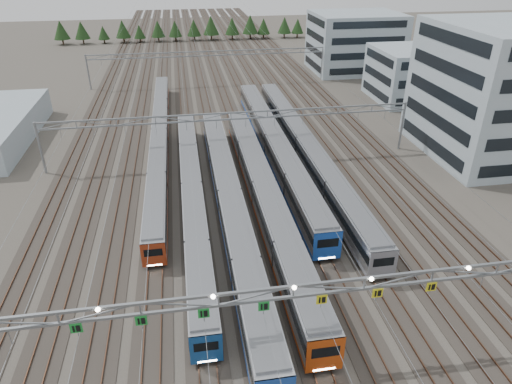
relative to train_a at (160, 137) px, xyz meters
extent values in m
plane|color=#47423A|center=(11.25, -46.93, -1.93)|extent=(400.00, 400.00, 0.00)
cube|color=#2D2823|center=(11.25, 53.07, -1.89)|extent=(54.00, 260.00, 0.08)
cube|color=brown|center=(-14.22, 53.07, -1.77)|extent=(0.08, 260.00, 0.16)
cube|color=brown|center=(36.72, 53.07, -1.77)|extent=(0.08, 260.00, 0.16)
cube|color=brown|center=(10.53, 53.07, -1.77)|extent=(0.08, 260.00, 0.16)
cube|color=brown|center=(11.97, 53.07, -1.77)|extent=(0.08, 260.00, 0.16)
cube|color=black|center=(0.00, 0.05, -1.53)|extent=(2.15, 65.20, 0.32)
cube|color=#ABAEB3|center=(0.00, 0.05, 0.05)|extent=(2.52, 66.53, 2.84)
cube|color=black|center=(0.00, 0.05, 0.39)|extent=(2.58, 66.20, 0.86)
cube|color=#993217|center=(0.00, 0.05, -1.15)|extent=(2.57, 66.20, 0.32)
cube|color=slate|center=(0.00, 0.05, 1.56)|extent=(2.27, 65.20, 0.23)
cube|color=#993217|center=(0.00, -33.17, 0.05)|extent=(2.54, 0.12, 2.84)
cube|color=black|center=(0.00, -33.20, 0.39)|extent=(1.89, 0.10, 0.86)
cube|color=white|center=(0.00, -33.23, -1.19)|extent=(1.51, 0.06, 0.14)
cube|color=black|center=(4.50, -20.48, -1.52)|extent=(2.22, 51.20, 0.34)
cube|color=#ABAEB3|center=(4.50, -20.48, 0.11)|extent=(2.61, 52.24, 2.94)
cube|color=black|center=(4.50, -20.48, 0.46)|extent=(2.67, 51.98, 0.89)
cube|color=#17478B|center=(4.50, -20.48, -1.13)|extent=(2.66, 51.98, 0.33)
cube|color=slate|center=(4.50, -20.48, 1.67)|extent=(2.35, 51.20, 0.23)
cube|color=#17478B|center=(4.50, -46.56, 0.11)|extent=(2.63, 0.12, 2.94)
cube|color=black|center=(4.50, -46.59, 0.46)|extent=(1.96, 0.10, 0.89)
cube|color=white|center=(4.50, -46.62, -1.18)|extent=(1.57, 0.06, 0.14)
cube|color=black|center=(9.00, -23.81, -1.50)|extent=(2.47, 54.62, 0.37)
cube|color=#ABAEB3|center=(9.00, -23.81, 0.31)|extent=(2.90, 55.74, 3.27)
cube|color=black|center=(9.00, -23.81, 0.70)|extent=(2.96, 55.46, 0.99)
cube|color=#214FB5|center=(9.00, -23.81, -1.07)|extent=(2.95, 55.46, 0.36)
cube|color=slate|center=(9.00, -23.81, 2.05)|extent=(2.61, 54.62, 0.26)
cube|color=black|center=(13.50, -22.47, -1.49)|extent=(2.56, 51.92, 0.39)
cube|color=#ABAEB3|center=(13.50, -22.47, 0.38)|extent=(3.01, 52.98, 3.39)
cube|color=black|center=(13.50, -22.47, 0.79)|extent=(3.07, 52.72, 1.02)
cube|color=#C84611|center=(13.50, -22.47, -1.04)|extent=(3.06, 52.72, 0.38)
cube|color=slate|center=(13.50, -22.47, 2.19)|extent=(2.71, 51.92, 0.27)
cube|color=#C84611|center=(13.50, -48.92, 0.38)|extent=(3.03, 0.12, 3.39)
cube|color=black|center=(13.50, -48.95, 0.79)|extent=(2.26, 0.10, 1.02)
cube|color=white|center=(13.50, -48.98, -1.10)|extent=(1.81, 0.06, 0.16)
cube|color=black|center=(18.00, -7.12, -1.49)|extent=(2.60, 54.89, 0.39)
cube|color=#ABAEB3|center=(18.00, -7.12, 0.41)|extent=(3.05, 56.01, 3.44)
cube|color=black|center=(18.00, -7.12, 0.82)|extent=(3.11, 55.73, 1.04)
cube|color=blue|center=(18.00, -7.12, -1.03)|extent=(3.10, 55.73, 0.38)
cube|color=slate|center=(18.00, -7.12, 2.24)|extent=(2.75, 54.89, 0.27)
cube|color=blue|center=(18.00, -35.08, 0.41)|extent=(3.07, 0.12, 3.44)
cube|color=black|center=(18.00, -35.11, 0.82)|extent=(2.29, 0.10, 1.04)
cube|color=white|center=(18.00, -35.14, -1.09)|extent=(1.83, 0.06, 0.16)
cube|color=black|center=(22.50, -8.66, -1.50)|extent=(2.47, 59.42, 0.37)
cube|color=#ABAEB3|center=(22.50, -8.66, 0.31)|extent=(2.91, 60.63, 3.27)
cube|color=black|center=(22.50, -8.66, 0.70)|extent=(2.97, 60.33, 0.99)
cube|color=gray|center=(22.50, -8.66, -1.07)|extent=(2.96, 60.33, 0.36)
cube|color=slate|center=(22.50, -8.66, 2.05)|extent=(2.62, 59.42, 0.26)
cube|color=gray|center=(22.50, -38.93, 0.31)|extent=(2.93, 0.12, 3.27)
cube|color=black|center=(22.50, -38.96, 0.70)|extent=(2.18, 0.10, 0.99)
cube|color=white|center=(22.50, -38.99, -1.12)|extent=(1.74, 0.06, 0.16)
cube|color=gray|center=(11.25, -46.93, 5.87)|extent=(56.00, 0.22, 0.22)
cube|color=gray|center=(11.25, -46.93, 4.87)|extent=(56.00, 0.22, 0.22)
cube|color=#1B8930|center=(-4.50, -47.05, 4.37)|extent=(0.85, 0.06, 0.85)
cube|color=#1B8930|center=(0.00, -47.05, 4.37)|extent=(0.85, 0.06, 0.85)
cube|color=#1B8930|center=(4.50, -47.05, 4.37)|extent=(0.85, 0.06, 0.85)
cube|color=#1B8930|center=(9.00, -47.05, 4.37)|extent=(0.85, 0.06, 0.85)
cube|color=yellow|center=(13.50, -47.05, 4.37)|extent=(0.85, 0.06, 0.85)
cube|color=yellow|center=(18.00, -47.05, 4.37)|extent=(0.85, 0.06, 0.85)
cube|color=yellow|center=(22.50, -47.05, 4.37)|extent=(0.85, 0.06, 0.85)
cylinder|color=gray|center=(-16.75, -6.93, 2.07)|extent=(0.36, 0.36, 8.00)
cylinder|color=gray|center=(39.25, -6.93, 2.07)|extent=(0.36, 0.36, 8.00)
cube|color=gray|center=(11.25, -6.93, 5.87)|extent=(56.00, 0.22, 0.22)
cube|color=gray|center=(11.25, -6.93, 4.87)|extent=(56.00, 0.22, 0.22)
cylinder|color=gray|center=(-16.75, 38.07, 2.07)|extent=(0.36, 0.36, 8.00)
cylinder|color=gray|center=(39.25, 38.07, 2.07)|extent=(0.36, 0.36, 8.00)
cube|color=gray|center=(11.25, 38.07, 5.87)|extent=(56.00, 0.22, 0.22)
cube|color=gray|center=(11.25, 38.07, 4.87)|extent=(56.00, 0.22, 0.22)
cube|color=#99AFB7|center=(51.73, -10.48, 8.11)|extent=(18.00, 22.00, 20.08)
cube|color=#99AFB7|center=(52.58, 18.89, 3.48)|extent=(14.00, 16.00, 10.81)
cube|color=#99AFB7|center=(50.24, 45.70, 5.38)|extent=(22.00, 18.00, 14.61)
cube|color=#99AFB7|center=(-26.98, 7.58, 0.47)|extent=(10.00, 30.00, 4.80)
camera|label=1|loc=(4.17, -72.45, 28.29)|focal=32.00mm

